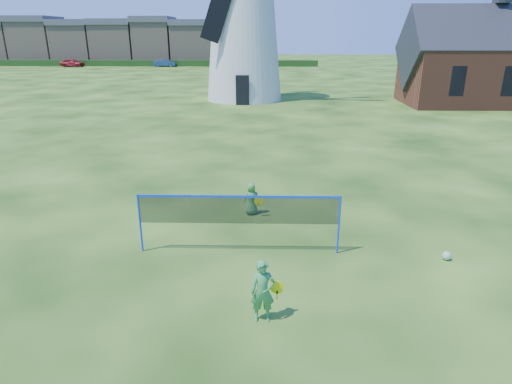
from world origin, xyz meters
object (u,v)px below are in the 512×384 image
(player_girl, at_px, (263,292))
(car_left, at_px, (72,63))
(car_right, at_px, (165,63))
(chapel, at_px, (491,63))
(windmill, at_px, (244,17))
(badminton_net, at_px, (239,211))
(player_boy, at_px, (252,199))
(play_ball, at_px, (447,256))

(player_girl, xyz_separation_m, car_left, (-31.97, 66.84, 0.02))
(car_right, bearing_deg, player_girl, -167.90)
(chapel, bearing_deg, car_right, 130.42)
(windmill, height_order, chapel, windmill)
(chapel, relative_size, badminton_net, 2.59)
(player_girl, xyz_separation_m, player_boy, (-0.39, 5.31, -0.14))
(chapel, bearing_deg, play_ball, -116.61)
(player_boy, height_order, car_right, car_right)
(chapel, height_order, car_right, chapel)
(chapel, distance_m, badminton_net, 30.79)
(chapel, height_order, player_girl, chapel)
(badminton_net, bearing_deg, player_boy, 84.62)
(windmill, distance_m, player_girl, 30.66)
(car_right, bearing_deg, car_left, 91.85)
(chapel, distance_m, player_boy, 28.69)
(player_boy, xyz_separation_m, play_ball, (4.92, -2.81, -0.39))
(badminton_net, bearing_deg, play_ball, -3.33)
(player_boy, bearing_deg, play_ball, 140.75)
(windmill, relative_size, play_ball, 87.87)
(chapel, relative_size, player_boy, 13.02)
(badminton_net, xyz_separation_m, car_left, (-31.35, 64.04, -0.48))
(play_ball, height_order, car_left, car_left)
(windmill, relative_size, chapel, 1.48)
(car_left, bearing_deg, windmill, -132.37)
(badminton_net, bearing_deg, windmill, 92.47)
(chapel, xyz_separation_m, car_left, (-49.18, 39.02, -2.46))
(player_boy, bearing_deg, car_right, -84.77)
(play_ball, xyz_separation_m, car_right, (-21.38, 65.32, 0.49))
(car_left, distance_m, car_right, 15.15)
(windmill, xyz_separation_m, badminton_net, (1.18, -27.23, -5.36))
(badminton_net, height_order, car_left, badminton_net)
(windmill, xyz_separation_m, play_ball, (6.33, -27.53, -6.39))
(badminton_net, height_order, play_ball, badminton_net)
(car_left, bearing_deg, player_boy, -144.55)
(chapel, height_order, play_ball, chapel)
(badminton_net, bearing_deg, chapel, 54.51)
(player_boy, distance_m, car_right, 64.64)
(player_girl, height_order, car_right, player_girl)
(badminton_net, relative_size, car_right, 1.38)
(player_boy, bearing_deg, player_girl, 84.65)
(chapel, relative_size, player_girl, 10.24)
(player_girl, distance_m, player_boy, 5.33)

